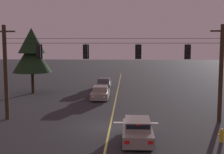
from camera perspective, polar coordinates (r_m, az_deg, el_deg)
The scene contains 13 objects.
ground_plane at distance 21.57m, azimuth -0.42°, elevation -9.71°, with size 180.00×180.00×0.00m, color #28282B.
lane_centre_stripe at distance 29.38m, azimuth 0.50°, elevation -5.33°, with size 0.14×60.00×0.01m, color #D1C64C.
stop_bar_paint at distance 22.95m, azimuth 4.59°, elevation -8.73°, with size 3.40×0.36×0.01m, color silver.
signal_span_assembly at distance 22.87m, azimuth -0.13°, elevation 1.09°, with size 18.43×0.32×7.43m.
traffic_light_leftmost at distance 23.73m, azimuth -13.87°, elevation 4.74°, with size 0.48×0.41×1.22m.
traffic_light_left_inner at distance 22.95m, azimuth -5.08°, elevation 4.85°, with size 0.48×0.41×1.22m.
traffic_light_centre at distance 22.74m, azimuth 5.08°, elevation 4.84°, with size 0.48×0.41×1.22m.
traffic_light_right_inner at distance 23.18m, azimuth 14.38°, elevation 4.69°, with size 0.48×0.41×1.22m.
car_waiting_near_lane at distance 18.73m, azimuth 4.89°, elevation -10.18°, with size 1.80×4.33×1.39m.
car_oncoming_lead at distance 32.43m, azimuth -2.21°, elevation -3.06°, with size 1.80×4.42×1.39m.
car_oncoming_trailing at distance 39.83m, azimuth -1.57°, elevation -1.28°, with size 1.80×4.42×1.39m.
tree_verge_near at distance 36.96m, azimuth -15.12°, elevation 4.58°, with size 4.62×4.62×7.86m.
fire_hydrant at distance 19.63m, azimuth 20.27°, elevation -10.42°, with size 0.44×0.22×0.84m.
Camera 1 is at (1.22, -20.68, 6.00)m, focal length 47.66 mm.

